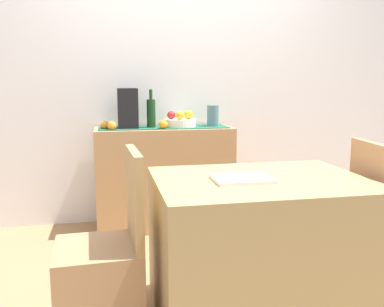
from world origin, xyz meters
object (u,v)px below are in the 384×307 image
(ceramic_vase, at_px, (213,116))
(open_book, at_px, (242,179))
(wine_bottle, at_px, (151,113))
(coffee_maker, at_px, (128,108))
(sideboard_console, at_px, (164,178))
(chair_near_window, at_px, (102,282))
(dining_table, at_px, (259,248))
(fruit_bowl, at_px, (180,123))

(ceramic_vase, relative_size, open_book, 0.65)
(wine_bottle, relative_size, coffee_maker, 0.97)
(ceramic_vase, bearing_deg, sideboard_console, 180.00)
(chair_near_window, bearing_deg, dining_table, -0.06)
(fruit_bowl, bearing_deg, coffee_maker, 180.00)
(sideboard_console, distance_m, chair_near_window, 1.58)
(dining_table, height_order, chair_near_window, chair_near_window)
(fruit_bowl, height_order, ceramic_vase, ceramic_vase)
(wine_bottle, distance_m, dining_table, 1.65)
(wine_bottle, distance_m, open_book, 1.56)
(fruit_bowl, height_order, wine_bottle, wine_bottle)
(fruit_bowl, xyz_separation_m, wine_bottle, (-0.24, 0.00, 0.09))
(sideboard_console, xyz_separation_m, wine_bottle, (-0.10, 0.00, 0.55))
(open_book, xyz_separation_m, chair_near_window, (-0.68, 0.04, -0.48))
(wine_bottle, distance_m, coffee_maker, 0.19)
(fruit_bowl, bearing_deg, dining_table, -84.35)
(coffee_maker, relative_size, open_book, 1.16)
(coffee_maker, relative_size, ceramic_vase, 1.79)
(sideboard_console, height_order, coffee_maker, coffee_maker)
(wine_bottle, bearing_deg, dining_table, -75.41)
(open_book, bearing_deg, wine_bottle, 100.31)
(sideboard_console, xyz_separation_m, ceramic_vase, (0.42, 0.00, 0.51))
(chair_near_window, bearing_deg, fruit_bowl, 66.66)
(ceramic_vase, xyz_separation_m, chair_near_window, (-0.92, -1.49, -0.67))
(fruit_bowl, height_order, dining_table, fruit_bowl)
(fruit_bowl, relative_size, open_book, 0.93)
(open_book, bearing_deg, ceramic_vase, 80.85)
(fruit_bowl, height_order, coffee_maker, coffee_maker)
(fruit_bowl, distance_m, ceramic_vase, 0.29)
(sideboard_console, xyz_separation_m, dining_table, (0.28, -1.49, -0.05))
(fruit_bowl, xyz_separation_m, coffee_maker, (-0.43, 0.00, 0.12))
(fruit_bowl, bearing_deg, ceramic_vase, 0.00)
(sideboard_console, bearing_deg, fruit_bowl, 0.00)
(ceramic_vase, bearing_deg, open_book, -99.11)
(fruit_bowl, relative_size, wine_bottle, 0.83)
(coffee_maker, relative_size, chair_near_window, 0.36)
(dining_table, distance_m, open_book, 0.40)
(wine_bottle, bearing_deg, open_book, -79.65)
(ceramic_vase, bearing_deg, coffee_maker, 180.00)
(ceramic_vase, distance_m, dining_table, 1.60)
(coffee_maker, bearing_deg, wine_bottle, 0.00)
(sideboard_console, bearing_deg, coffee_maker, 180.00)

